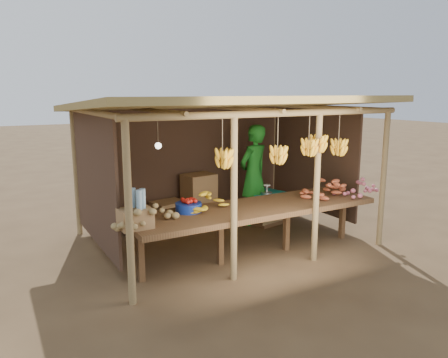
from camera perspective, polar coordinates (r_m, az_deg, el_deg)
ground at (r=7.57m, az=0.00°, el=-7.82°), size 60.00×60.00×0.00m
stall_structure at (r=7.16m, az=0.21°, el=6.82°), size 4.70×3.50×2.43m
counter at (r=6.58m, az=4.09°, el=-4.07°), size 3.90×1.05×0.80m
potato_heap at (r=5.62m, az=-10.12°, el=-4.33°), size 1.05×0.88×0.36m
sweet_potato_heap at (r=7.36m, az=13.18°, el=-0.79°), size 0.89×0.54×0.35m
onion_heap at (r=7.55m, az=17.23°, el=-0.68°), size 0.91×0.66×0.36m
banana_pile at (r=6.32m, az=-2.13°, el=-2.50°), size 0.62×0.40×0.35m
tomato_basin at (r=6.25m, az=-4.66°, el=-3.57°), size 0.37×0.37×0.20m
bottle_box at (r=5.58m, az=-11.53°, el=-4.40°), size 0.41×0.32×0.50m
vendor at (r=8.23m, az=3.87°, el=0.53°), size 0.80×0.65×1.89m
tarp_crate at (r=8.39m, az=5.47°, el=-3.64°), size 0.77×0.70×0.79m
carton_stack at (r=8.36m, az=-4.57°, el=-3.10°), size 1.26×0.52×0.92m
burlap_sacks at (r=7.97m, az=-10.82°, el=-5.31°), size 0.75×0.39×0.53m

